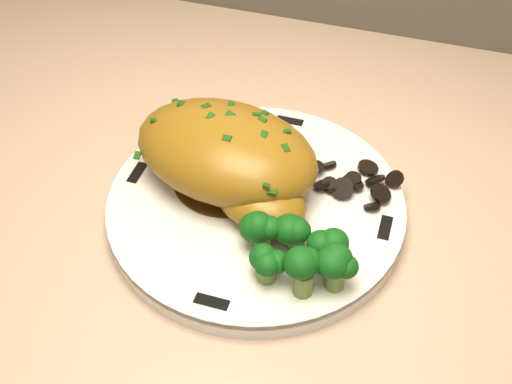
% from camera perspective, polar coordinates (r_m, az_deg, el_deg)
% --- Properties ---
extents(plate, '(0.35, 0.35, 0.02)m').
position_cam_1_polar(plate, '(0.58, 0.00, -1.31)').
color(plate, silver).
rests_on(plate, counter).
extents(rim_accent_0, '(0.01, 0.03, 0.00)m').
position_cam_1_polar(rim_accent_0, '(0.56, 11.40, -3.15)').
color(rim_accent_0, black).
rests_on(rim_accent_0, plate).
extents(rim_accent_1, '(0.03, 0.01, 0.00)m').
position_cam_1_polar(rim_accent_1, '(0.66, 3.01, 6.31)').
color(rim_accent_1, black).
rests_on(rim_accent_1, plate).
extents(rim_accent_2, '(0.01, 0.03, 0.00)m').
position_cam_1_polar(rim_accent_2, '(0.61, -10.50, 1.68)').
color(rim_accent_2, black).
rests_on(rim_accent_2, plate).
extents(rim_accent_3, '(0.03, 0.01, 0.00)m').
position_cam_1_polar(rim_accent_3, '(0.50, -3.96, -9.74)').
color(rim_accent_3, black).
rests_on(rim_accent_3, plate).
extents(gravy_pool, '(0.10, 0.10, 0.00)m').
position_cam_1_polar(gravy_pool, '(0.59, -2.57, 1.23)').
color(gravy_pool, '#3D250B').
rests_on(gravy_pool, plate).
extents(chicken_breast, '(0.19, 0.15, 0.07)m').
position_cam_1_polar(chicken_breast, '(0.57, -2.32, 3.14)').
color(chicken_breast, '#916419').
rests_on(chicken_breast, plate).
extents(mushroom_pile, '(0.08, 0.06, 0.02)m').
position_cam_1_polar(mushroom_pile, '(0.59, 8.45, 0.53)').
color(mushroom_pile, black).
rests_on(mushroom_pile, plate).
extents(broccoli_florets, '(0.09, 0.07, 0.04)m').
position_cam_1_polar(broccoli_florets, '(0.51, 3.76, -5.35)').
color(broccoli_florets, '#5C7531').
rests_on(broccoli_florets, plate).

